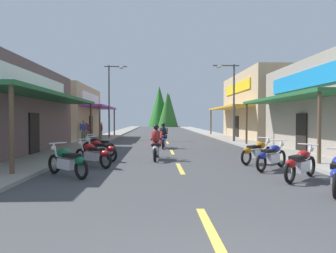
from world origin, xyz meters
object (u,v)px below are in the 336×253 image
pedestrian_waiting (83,129)px  pedestrian_browsing (101,130)px  motorcycle_parked_left_2 (100,149)px  streetlamp_left (112,92)px  streetlamp_right (230,92)px  motorcycle_parked_left_1 (93,154)px  motorcycle_parked_right_3 (257,151)px  motorcycle_parked_left_0 (67,161)px  motorcycle_parked_left_3 (99,146)px  rider_cruising_trailing (163,138)px  motorcycle_parked_right_2 (271,156)px  rider_cruising_lead (156,145)px  motorcycle_parked_right_1 (301,163)px  pedestrian_strolling (88,130)px

pedestrian_waiting → pedestrian_browsing: bearing=152.6°
pedestrian_waiting → motorcycle_parked_left_2: bearing=17.7°
streetlamp_left → streetlamp_right: 10.37m
pedestrian_browsing → motorcycle_parked_left_1: bearing=-103.5°
motorcycle_parked_right_3 → motorcycle_parked_left_1: bearing=148.8°
streetlamp_left → motorcycle_parked_left_0: (1.12, -17.02, -3.74)m
motorcycle_parked_left_1 → motorcycle_parked_left_3: (-0.44, 3.48, 0.00)m
motorcycle_parked_left_1 → motorcycle_parked_right_3: bearing=-134.2°
rider_cruising_trailing → pedestrian_browsing: bearing=41.3°
streetlamp_right → motorcycle_parked_right_2: streetlamp_right is taller
motorcycle_parked_left_0 → pedestrian_browsing: pedestrian_browsing is taller
motorcycle_parked_left_3 → rider_cruising_lead: size_ratio=0.87×
motorcycle_parked_right_1 → motorcycle_parked_right_2: bearing=53.3°
rider_cruising_lead → motorcycle_parked_right_3: bearing=-102.3°
motorcycle_parked_right_1 → rider_cruising_lead: (-4.24, 4.52, 0.17)m
streetlamp_right → rider_cruising_trailing: (-5.14, -3.92, -3.23)m
motorcycle_parked_right_1 → pedestrian_strolling: (-9.92, 16.19, 0.43)m
motorcycle_parked_right_1 → pedestrian_strolling: bearing=79.8°
pedestrian_waiting → streetlamp_right: bearing=86.3°
motorcycle_parked_right_3 → motorcycle_parked_right_1: bearing=-123.9°
streetlamp_left → rider_cruising_lead: bearing=-73.7°
motorcycle_parked_right_1 → motorcycle_parked_left_0: size_ratio=0.99×
streetlamp_right → motorcycle_parked_right_3: bearing=-98.3°
motorcycle_parked_left_0 → rider_cruising_trailing: (3.21, 8.90, 0.17)m
motorcycle_parked_right_3 → motorcycle_parked_left_0: same height
motorcycle_parked_left_3 → pedestrian_waiting: pedestrian_waiting is taller
motorcycle_parked_right_2 → motorcycle_parked_right_3: bearing=48.1°
motorcycle_parked_right_2 → pedestrian_strolling: size_ratio=1.04×
motorcycle_parked_right_2 → motorcycle_parked_left_0: 6.92m
motorcycle_parked_left_0 → pedestrian_strolling: bearing=-38.1°
motorcycle_parked_right_1 → rider_cruising_lead: bearing=91.5°
motorcycle_parked_right_3 → rider_cruising_trailing: 7.37m
motorcycle_parked_right_2 → rider_cruising_trailing: 8.69m
pedestrian_waiting → motorcycle_parked_right_1: bearing=34.6°
motorcycle_parked_left_1 → motorcycle_parked_left_3: bearing=-42.3°
motorcycle_parked_right_3 → motorcycle_parked_left_2: size_ratio=1.02×
motorcycle_parked_left_2 → pedestrian_browsing: size_ratio=1.13×
streetlamp_right → pedestrian_waiting: size_ratio=3.40×
motorcycle_parked_left_2 → motorcycle_parked_right_1: bearing=-174.5°
streetlamp_right → motorcycle_parked_right_3: 10.97m
motorcycle_parked_right_1 → pedestrian_strolling: pedestrian_strolling is taller
motorcycle_parked_right_3 → rider_cruising_lead: (-4.09, 1.24, 0.17)m
motorcycle_parked_right_2 → streetlamp_left: bearing=74.8°
motorcycle_parked_left_2 → rider_cruising_lead: size_ratio=0.81×
pedestrian_strolling → streetlamp_right: bearing=-132.5°
pedestrian_waiting → rider_cruising_lead: bearing=29.8°
streetlamp_right → motorcycle_parked_right_2: bearing=-97.3°
motorcycle_parked_left_0 → pedestrian_waiting: pedestrian_waiting is taller
motorcycle_parked_left_3 → motorcycle_parked_right_2: bearing=179.5°
streetlamp_left → pedestrian_waiting: (-1.70, -3.44, -3.21)m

